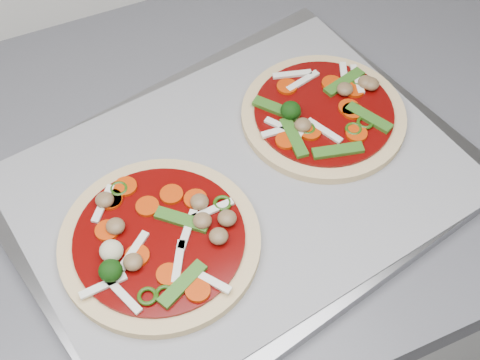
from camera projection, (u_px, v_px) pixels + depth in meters
name	position (u px, v px, depth m)	size (l,w,h in m)	color
baking_tray	(240.00, 186.00, 0.75)	(0.50, 0.37, 0.02)	gray
parchment	(240.00, 181.00, 0.74)	(0.48, 0.35, 0.00)	#949498
pizza_left	(159.00, 240.00, 0.69)	(0.23, 0.23, 0.04)	#D2BD82
pizza_right	(324.00, 114.00, 0.79)	(0.23, 0.23, 0.03)	#D2BD82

